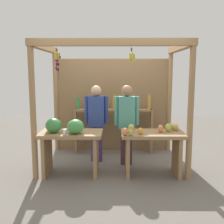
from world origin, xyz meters
TOP-DOWN VIEW (x-y plane):
  - ground_plane at (0.00, 0.00)m, footprint 12.00×12.00m
  - market_stall at (-0.01, 0.39)m, footprint 2.74×1.87m
  - fruit_counter_left at (-0.75, -0.69)m, footprint 1.10×0.64m
  - fruit_counter_right at (0.72, -0.66)m, footprint 1.11×0.66m
  - bottle_shelf_unit at (0.02, 0.66)m, footprint 1.75×0.22m
  - vendor_man at (-0.32, 0.05)m, footprint 0.48×0.21m
  - vendor_woman at (0.29, -0.13)m, footprint 0.48×0.21m

SIDE VIEW (x-z plane):
  - ground_plane at x=0.00m, z-range 0.00..0.00m
  - fruit_counter_right at x=0.72m, z-range 0.10..1.03m
  - fruit_counter_left at x=-0.75m, z-range 0.13..1.16m
  - bottle_shelf_unit at x=0.02m, z-range 0.10..1.45m
  - vendor_man at x=-0.32m, z-range 0.15..1.71m
  - vendor_woman at x=0.29m, z-range 0.15..1.73m
  - market_stall at x=-0.01m, z-range 0.20..2.55m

